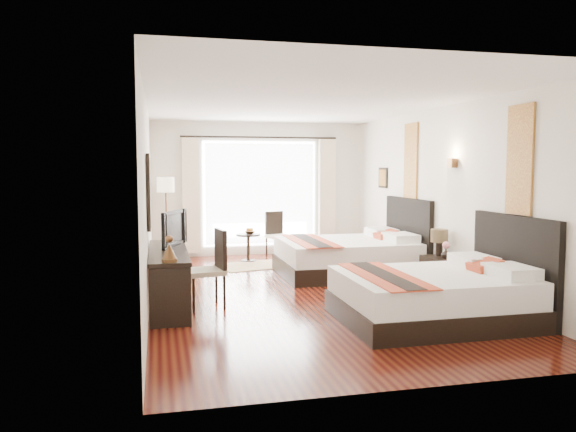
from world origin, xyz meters
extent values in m
cube|color=#340B09|center=(0.00, 0.00, -0.01)|extent=(4.50, 7.50, 0.01)
cube|color=white|center=(0.00, 0.00, 2.79)|extent=(4.50, 7.50, 0.02)
cube|color=silver|center=(2.25, 0.00, 1.40)|extent=(0.01, 7.50, 2.80)
cube|color=silver|center=(-2.25, 0.00, 1.40)|extent=(0.01, 7.50, 2.80)
cube|color=silver|center=(0.00, 3.75, 1.40)|extent=(4.50, 0.01, 2.80)
cube|color=silver|center=(0.00, -3.75, 1.40)|extent=(4.50, 0.01, 2.80)
cube|color=white|center=(0.00, 3.73, 1.30)|extent=(2.40, 0.02, 2.20)
cube|color=white|center=(0.00, 3.67, 1.30)|extent=(2.30, 0.02, 2.10)
cube|color=beige|center=(-1.45, 3.63, 1.28)|extent=(0.35, 0.14, 2.35)
cube|color=beige|center=(1.45, 3.63, 1.28)|extent=(0.35, 0.14, 2.35)
cube|color=maroon|center=(2.23, -1.88, 1.95)|extent=(0.03, 0.50, 1.35)
cube|color=maroon|center=(2.23, 1.17, 1.95)|extent=(0.03, 0.50, 1.35)
cube|color=#4C321B|center=(2.19, -0.33, 1.92)|extent=(0.10, 0.14, 0.14)
cube|color=black|center=(-2.22, -0.36, 1.55)|extent=(0.04, 1.25, 0.95)
cube|color=white|center=(-2.19, -0.36, 1.55)|extent=(0.01, 1.12, 0.82)
cube|color=black|center=(1.08, -1.88, 0.13)|extent=(2.16, 1.69, 0.26)
cube|color=white|center=(1.08, -1.88, 0.42)|extent=(2.10, 1.65, 0.32)
cube|color=black|center=(2.20, -1.88, 0.63)|extent=(0.08, 1.69, 1.27)
cube|color=#A83D1B|center=(0.47, -1.88, 0.59)|extent=(0.58, 1.75, 0.02)
cube|color=black|center=(1.04, 1.17, 0.14)|extent=(2.24, 1.75, 0.27)
cube|color=white|center=(1.04, 1.17, 0.44)|extent=(2.18, 1.71, 0.33)
cube|color=black|center=(2.20, 1.17, 0.66)|extent=(0.08, 1.75, 1.31)
cube|color=#A83D1B|center=(0.41, 1.17, 0.61)|extent=(0.60, 1.81, 0.02)
cube|color=black|center=(2.03, -0.33, 0.25)|extent=(0.43, 0.53, 0.51)
cylinder|color=black|center=(2.07, -0.21, 0.61)|extent=(0.11, 0.11, 0.22)
cylinder|color=#3A2D1B|center=(2.07, -0.21, 0.82)|extent=(0.26, 0.26, 0.20)
imported|color=black|center=(2.02, -0.50, 0.57)|extent=(0.18, 0.18, 0.15)
cube|color=black|center=(-1.99, -0.36, 0.38)|extent=(0.50, 2.20, 0.76)
imported|color=black|center=(-1.97, 0.02, 1.01)|extent=(0.44, 0.85, 0.50)
cube|color=#BAB38F|center=(-1.52, -0.59, 0.48)|extent=(0.55, 0.55, 0.06)
cube|color=black|center=(-1.31, -0.55, 0.77)|extent=(0.12, 0.45, 0.53)
cylinder|color=black|center=(-1.96, 3.27, 0.02)|extent=(0.25, 0.25, 0.03)
cylinder|color=#4C321B|center=(-1.96, 3.27, 0.73)|extent=(0.03, 0.03, 1.41)
cylinder|color=beige|center=(-1.96, 3.27, 1.52)|extent=(0.34, 0.34, 0.29)
cylinder|color=black|center=(-0.39, 2.89, 0.27)|extent=(0.48, 0.48, 0.55)
imported|color=#4E2F1C|center=(-0.36, 2.90, 0.58)|extent=(0.22, 0.22, 0.05)
cube|color=#BAB38F|center=(0.30, 3.27, 0.44)|extent=(0.55, 0.55, 0.06)
cube|color=black|center=(0.25, 3.45, 0.70)|extent=(0.40, 0.17, 0.49)
cube|color=tan|center=(-0.32, 2.37, 0.01)|extent=(1.57, 1.23, 0.01)
camera|label=1|loc=(-2.11, -7.96, 1.86)|focal=35.00mm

